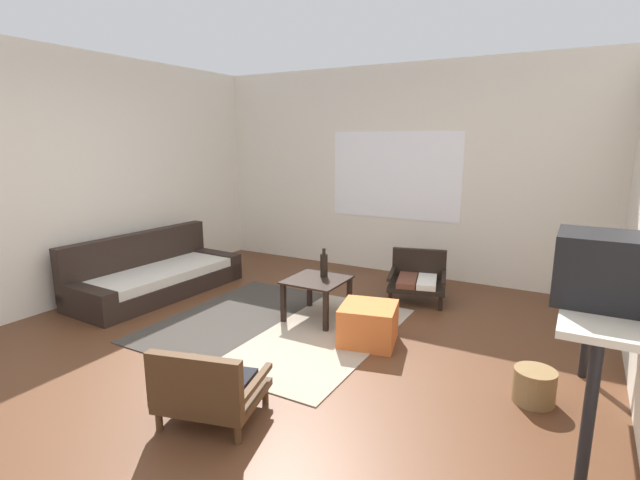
{
  "coord_description": "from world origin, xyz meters",
  "views": [
    {
      "loc": [
        2.17,
        -2.85,
        1.77
      ],
      "look_at": [
        0.12,
        0.8,
        0.86
      ],
      "focal_mm": 26.34,
      "sensor_mm": 36.0,
      "label": 1
    }
  ],
  "objects_px": {
    "ottoman_orange": "(368,324)",
    "wicker_basket": "(534,386)",
    "couch": "(155,276)",
    "glass_bottle": "(324,265)",
    "clay_vase": "(599,260)",
    "crt_television": "(602,269)",
    "armchair_striped_foreground": "(208,389)",
    "armchair_by_window": "(418,277)",
    "coffee_table": "(317,287)",
    "console_shelf": "(595,310)"
  },
  "relations": [
    {
      "from": "coffee_table",
      "to": "armchair_by_window",
      "type": "bearing_deg",
      "value": 56.82
    },
    {
      "from": "ottoman_orange",
      "to": "crt_television",
      "type": "height_order",
      "value": "crt_television"
    },
    {
      "from": "couch",
      "to": "wicker_basket",
      "type": "height_order",
      "value": "couch"
    },
    {
      "from": "coffee_table",
      "to": "clay_vase",
      "type": "xyz_separation_m",
      "value": [
        2.35,
        -0.41,
        0.66
      ]
    },
    {
      "from": "armchair_by_window",
      "to": "glass_bottle",
      "type": "distance_m",
      "value": 1.2
    },
    {
      "from": "console_shelf",
      "to": "wicker_basket",
      "type": "bearing_deg",
      "value": 156.11
    },
    {
      "from": "glass_bottle",
      "to": "crt_television",
      "type": "bearing_deg",
      "value": -24.2
    },
    {
      "from": "couch",
      "to": "glass_bottle",
      "type": "relative_size",
      "value": 6.92
    },
    {
      "from": "couch",
      "to": "armchair_by_window",
      "type": "height_order",
      "value": "couch"
    },
    {
      "from": "ottoman_orange",
      "to": "armchair_striped_foreground",
      "type": "bearing_deg",
      "value": -103.93
    },
    {
      "from": "armchair_by_window",
      "to": "crt_television",
      "type": "bearing_deg",
      "value": -50.4
    },
    {
      "from": "crt_television",
      "to": "armchair_striped_foreground",
      "type": "bearing_deg",
      "value": -155.46
    },
    {
      "from": "console_shelf",
      "to": "wicker_basket",
      "type": "xyz_separation_m",
      "value": [
        -0.29,
        0.13,
        -0.64
      ]
    },
    {
      "from": "clay_vase",
      "to": "wicker_basket",
      "type": "xyz_separation_m",
      "value": [
        -0.29,
        -0.2,
        -0.88
      ]
    },
    {
      "from": "armchair_by_window",
      "to": "ottoman_orange",
      "type": "relative_size",
      "value": 1.54
    },
    {
      "from": "ottoman_orange",
      "to": "console_shelf",
      "type": "bearing_deg",
      "value": -15.35
    },
    {
      "from": "glass_bottle",
      "to": "wicker_basket",
      "type": "relative_size",
      "value": 1.04
    },
    {
      "from": "coffee_table",
      "to": "armchair_striped_foreground",
      "type": "bearing_deg",
      "value": -81.47
    },
    {
      "from": "console_shelf",
      "to": "glass_bottle",
      "type": "xyz_separation_m",
      "value": [
        -2.33,
        0.85,
        -0.22
      ]
    },
    {
      "from": "console_shelf",
      "to": "wicker_basket",
      "type": "height_order",
      "value": "console_shelf"
    },
    {
      "from": "coffee_table",
      "to": "console_shelf",
      "type": "bearing_deg",
      "value": -17.41
    },
    {
      "from": "clay_vase",
      "to": "armchair_by_window",
      "type": "bearing_deg",
      "value": 138.39
    },
    {
      "from": "armchair_striped_foreground",
      "to": "console_shelf",
      "type": "bearing_deg",
      "value": 28.93
    },
    {
      "from": "armchair_striped_foreground",
      "to": "glass_bottle",
      "type": "relative_size",
      "value": 2.51
    },
    {
      "from": "crt_television",
      "to": "clay_vase",
      "type": "height_order",
      "value": "crt_television"
    },
    {
      "from": "ottoman_orange",
      "to": "wicker_basket",
      "type": "distance_m",
      "value": 1.42
    },
    {
      "from": "ottoman_orange",
      "to": "crt_television",
      "type": "bearing_deg",
      "value": -21.56
    },
    {
      "from": "couch",
      "to": "clay_vase",
      "type": "distance_m",
      "value": 4.47
    },
    {
      "from": "coffee_table",
      "to": "ottoman_orange",
      "type": "bearing_deg",
      "value": -22.29
    },
    {
      "from": "armchair_by_window",
      "to": "clay_vase",
      "type": "height_order",
      "value": "clay_vase"
    },
    {
      "from": "crt_television",
      "to": "wicker_basket",
      "type": "distance_m",
      "value": 1.05
    },
    {
      "from": "couch",
      "to": "console_shelf",
      "type": "relative_size",
      "value": 1.33
    },
    {
      "from": "ottoman_orange",
      "to": "wicker_basket",
      "type": "relative_size",
      "value": 1.7
    },
    {
      "from": "console_shelf",
      "to": "glass_bottle",
      "type": "relative_size",
      "value": 5.22
    },
    {
      "from": "armchair_striped_foreground",
      "to": "ottoman_orange",
      "type": "height_order",
      "value": "armchair_striped_foreground"
    },
    {
      "from": "crt_television",
      "to": "clay_vase",
      "type": "bearing_deg",
      "value": 89.66
    },
    {
      "from": "console_shelf",
      "to": "crt_television",
      "type": "bearing_deg",
      "value": -90.9
    },
    {
      "from": "wicker_basket",
      "to": "armchair_by_window",
      "type": "bearing_deg",
      "value": 129.26
    },
    {
      "from": "couch",
      "to": "wicker_basket",
      "type": "distance_m",
      "value": 4.13
    },
    {
      "from": "coffee_table",
      "to": "wicker_basket",
      "type": "height_order",
      "value": "coffee_table"
    },
    {
      "from": "crt_television",
      "to": "console_shelf",
      "type": "bearing_deg",
      "value": 89.1
    },
    {
      "from": "armchair_by_window",
      "to": "armchair_striped_foreground",
      "type": "relative_size",
      "value": 1.0
    },
    {
      "from": "armchair_by_window",
      "to": "wicker_basket",
      "type": "relative_size",
      "value": 2.63
    },
    {
      "from": "couch",
      "to": "wicker_basket",
      "type": "relative_size",
      "value": 7.21
    },
    {
      "from": "couch",
      "to": "console_shelf",
      "type": "height_order",
      "value": "console_shelf"
    },
    {
      "from": "armchair_by_window",
      "to": "coffee_table",
      "type": "bearing_deg",
      "value": -123.18
    },
    {
      "from": "ottoman_orange",
      "to": "glass_bottle",
      "type": "relative_size",
      "value": 1.63
    },
    {
      "from": "couch",
      "to": "wicker_basket",
      "type": "xyz_separation_m",
      "value": [
        4.11,
        -0.38,
        -0.09
      ]
    },
    {
      "from": "clay_vase",
      "to": "wicker_basket",
      "type": "distance_m",
      "value": 0.95
    },
    {
      "from": "coffee_table",
      "to": "ottoman_orange",
      "type": "distance_m",
      "value": 0.75
    }
  ]
}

